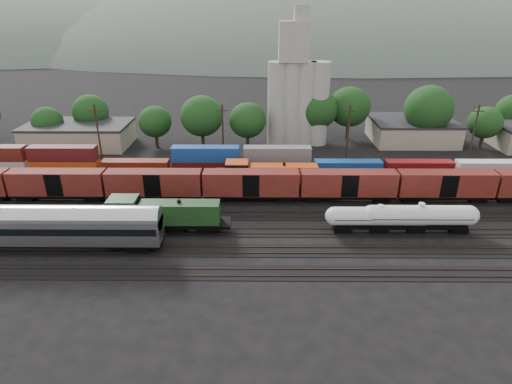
{
  "coord_description": "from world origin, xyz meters",
  "views": [
    {
      "loc": [
        -5.07,
        -57.42,
        29.47
      ],
      "look_at": [
        -5.49,
        2.0,
        3.0
      ],
      "focal_mm": 30.0,
      "sensor_mm": 36.0,
      "label": 1
    }
  ],
  "objects_px": {
    "green_locomotive": "(157,214)",
    "grain_silo": "(297,94)",
    "tank_car_a": "(379,217)",
    "passenger_coach": "(56,225)",
    "orange_locomotive": "(265,175)"
  },
  "relations": [
    {
      "from": "orange_locomotive",
      "to": "grain_silo",
      "type": "xyz_separation_m",
      "value": [
        7.32,
        26.0,
        8.58
      ]
    },
    {
      "from": "green_locomotive",
      "to": "passenger_coach",
      "type": "height_order",
      "value": "passenger_coach"
    },
    {
      "from": "passenger_coach",
      "to": "orange_locomotive",
      "type": "height_order",
      "value": "passenger_coach"
    },
    {
      "from": "green_locomotive",
      "to": "grain_silo",
      "type": "height_order",
      "value": "grain_silo"
    },
    {
      "from": "tank_car_a",
      "to": "passenger_coach",
      "type": "height_order",
      "value": "passenger_coach"
    },
    {
      "from": "tank_car_a",
      "to": "orange_locomotive",
      "type": "distance_m",
      "value": 21.65
    },
    {
      "from": "orange_locomotive",
      "to": "grain_silo",
      "type": "height_order",
      "value": "grain_silo"
    },
    {
      "from": "green_locomotive",
      "to": "orange_locomotive",
      "type": "distance_m",
      "value": 21.27
    },
    {
      "from": "green_locomotive",
      "to": "tank_car_a",
      "type": "distance_m",
      "value": 30.69
    },
    {
      "from": "passenger_coach",
      "to": "green_locomotive",
      "type": "bearing_deg",
      "value": 23.31
    },
    {
      "from": "green_locomotive",
      "to": "orange_locomotive",
      "type": "xyz_separation_m",
      "value": [
        15.08,
        15.0,
        -0.07
      ]
    },
    {
      "from": "tank_car_a",
      "to": "grain_silo",
      "type": "height_order",
      "value": "grain_silo"
    },
    {
      "from": "green_locomotive",
      "to": "passenger_coach",
      "type": "bearing_deg",
      "value": -156.69
    },
    {
      "from": "green_locomotive",
      "to": "grain_silo",
      "type": "relative_size",
      "value": 0.63
    },
    {
      "from": "tank_car_a",
      "to": "passenger_coach",
      "type": "relative_size",
      "value": 0.56
    }
  ]
}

